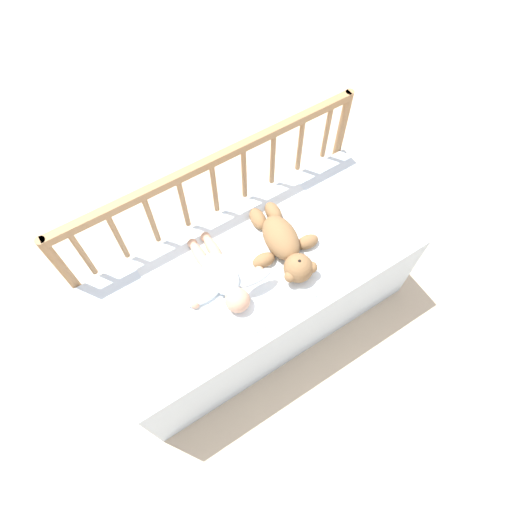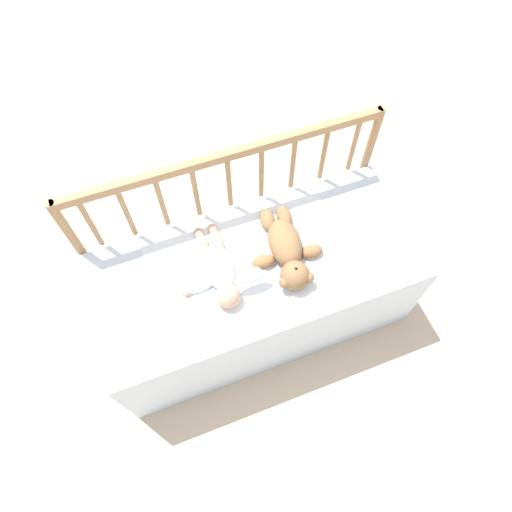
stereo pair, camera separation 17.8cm
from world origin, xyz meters
name	(u,v)px [view 2 (the right image)]	position (x,y,z in m)	size (l,w,h in m)	color
ground_plane	(257,311)	(0.00, 0.00, 0.00)	(12.00, 12.00, 0.00)	#C6B293
crib_mattress	(257,290)	(0.00, 0.00, 0.25)	(1.34, 0.59, 0.49)	silver
crib_rail	(230,190)	(0.00, 0.32, 0.59)	(1.34, 0.04, 0.82)	#997047
blanket	(250,263)	(-0.02, 0.02, 0.50)	(0.79, 0.52, 0.01)	white
teddy_bear	(287,250)	(0.13, -0.01, 0.55)	(0.30, 0.41, 0.12)	olive
baby	(219,270)	(-0.15, 0.01, 0.53)	(0.34, 0.39, 0.10)	white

